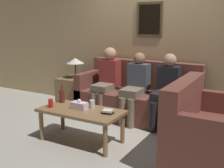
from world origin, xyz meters
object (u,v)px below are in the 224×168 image
couch_main (138,99)px  person_left (107,78)px  person_right (166,87)px  person_middle (136,84)px  couch_side (206,135)px  wine_bottle (62,96)px  drinking_glass (92,104)px  coffee_table (81,114)px

couch_main → person_left: bearing=-166.2°
person_left → person_right: bearing=-2.1°
person_left → person_middle: size_ratio=1.05×
couch_side → wine_bottle: 2.12m
drinking_glass → person_middle: 1.02m
coffee_table → couch_side: bearing=8.2°
drinking_glass → person_left: bearing=109.5°
coffee_table → drinking_glass: bearing=59.2°
couch_main → couch_side: 1.73m
person_left → coffee_table: bearing=-76.8°
couch_main → couch_side: size_ratio=1.63×
coffee_table → couch_main: bearing=77.9°
couch_main → coffee_table: (-0.28, -1.31, 0.06)m
wine_bottle → person_middle: bearing=51.8°
coffee_table → person_right: (0.83, 1.13, 0.25)m
coffee_table → person_middle: size_ratio=1.02×
coffee_table → person_middle: bearing=74.9°
couch_side → drinking_glass: 1.57m
person_left → couch_main: bearing=13.8°
drinking_glass → person_middle: (0.22, 0.99, 0.11)m
drinking_glass → couch_side: bearing=3.3°
couch_main → person_left: 0.66m
person_middle → person_right: size_ratio=0.99×
person_right → couch_main: bearing=162.3°
wine_bottle → person_right: bearing=37.0°
person_left → drinking_glass: bearing=-70.5°
person_left → person_middle: person_left is taller
drinking_glass → person_right: size_ratio=0.10×
person_middle → person_left: bearing=176.0°
couch_main → wine_bottle: couch_main is taller
drinking_glass → person_middle: size_ratio=0.10×
person_right → wine_bottle: bearing=-143.0°
person_left → person_middle: 0.58m
couch_main → person_middle: bearing=-82.1°
person_left → wine_bottle: bearing=-100.5°
wine_bottle → drinking_glass: 0.55m
couch_main → coffee_table: size_ratio=1.75×
wine_bottle → person_right: person_right is taller
coffee_table → person_middle: (0.31, 1.13, 0.23)m
couch_main → person_left: size_ratio=1.69×
coffee_table → drinking_glass: drinking_glass is taller
person_left → person_right: 1.11m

